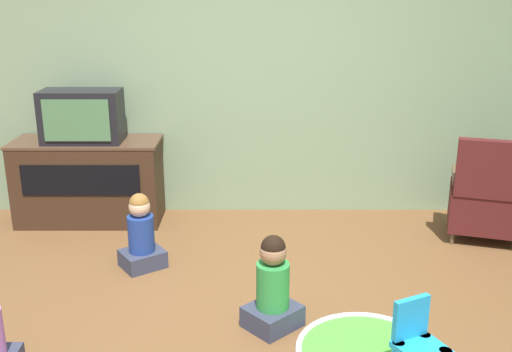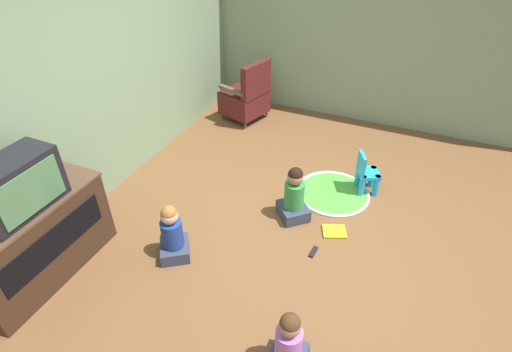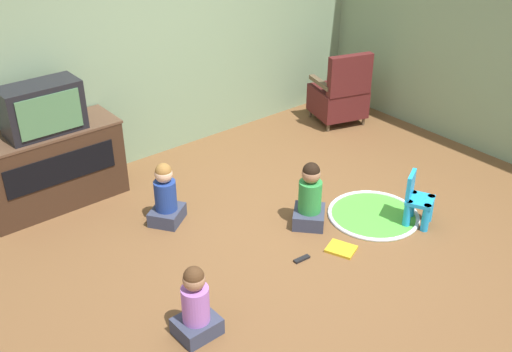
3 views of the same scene
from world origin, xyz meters
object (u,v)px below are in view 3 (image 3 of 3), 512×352
television (42,109)px  child_watching_right (310,198)px  black_armchair (340,96)px  child_watching_center (196,306)px  book (341,249)px  remote_control (302,259)px  yellow_kid_chair (417,203)px  child_watching_left (166,197)px  tv_cabinet (52,166)px

television → child_watching_right: 2.52m
black_armchair → television: bearing=10.9°
child_watching_center → book: child_watching_center is taller
child_watching_right → remote_control: size_ratio=4.11×
yellow_kid_chair → child_watching_left: child_watching_left is taller
remote_control → yellow_kid_chair: bearing=172.7°
child_watching_left → black_armchair: bearing=-24.0°
child_watching_right → remote_control: child_watching_right is taller
tv_cabinet → television: television is taller
yellow_kid_chair → child_watching_left: bearing=114.1°
book → remote_control: (-0.36, 0.11, -0.00)m
tv_cabinet → television: (-0.00, -0.05, 0.60)m
book → child_watching_left: bearing=12.6°
television → book: television is taller
child_watching_center → yellow_kid_chair: bearing=-3.4°
child_watching_center → child_watching_right: 1.67m
tv_cabinet → remote_control: tv_cabinet is taller
tv_cabinet → book: size_ratio=4.48×
tv_cabinet → black_armchair: black_armchair is taller
tv_cabinet → black_armchair: 3.50m
tv_cabinet → book: tv_cabinet is taller
yellow_kid_chair → child_watching_right: size_ratio=0.80×
yellow_kid_chair → television: bearing=109.1°
black_armchair → child_watching_center: size_ratio=1.57×
child_watching_center → child_watching_right: size_ratio=0.94×
tv_cabinet → child_watching_left: size_ratio=2.19×
tv_cabinet → yellow_kid_chair: tv_cabinet is taller
yellow_kid_chair → book: (-0.83, 0.13, -0.20)m
black_armchair → yellow_kid_chair: (-1.08, -2.02, -0.14)m
tv_cabinet → television: bearing=-90.0°
yellow_kid_chair → child_watching_left: 2.28m
child_watching_center → book: size_ratio=2.00×
child_watching_left → remote_control: bearing=-100.3°
tv_cabinet → child_watching_center: tv_cabinet is taller
yellow_kid_chair → remote_control: bearing=142.3°
tv_cabinet → book: (1.56, -2.30, -0.38)m
child_watching_right → television: bearing=90.1°
television → book: bearing=-55.3°
child_watching_center → book: (1.52, 0.04, -0.24)m
television → book: size_ratio=2.35×
child_watching_center → book: bearing=0.3°
black_armchair → child_watching_left: 2.89m
television → remote_control: size_ratio=4.50×
book → child_watching_right: bearing=-30.2°
remote_control → child_watching_right: bearing=-135.1°
child_watching_right → yellow_kid_chair: bearing=-81.2°
child_watching_left → television: bearing=90.2°
child_watching_left → remote_control: (0.56, -1.22, -0.25)m
child_watching_left → remote_control: size_ratio=3.93×
tv_cabinet → remote_control: size_ratio=8.61×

